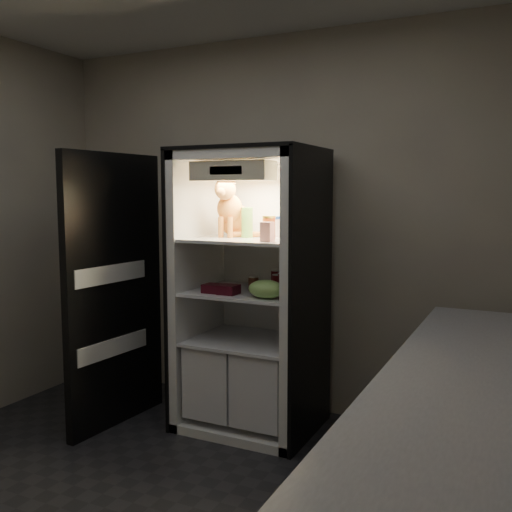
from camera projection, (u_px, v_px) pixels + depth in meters
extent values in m
plane|color=beige|center=(278.00, 225.00, 4.16)|extent=(3.60, 0.00, 3.60)
cube|color=white|center=(270.00, 285.00, 4.09)|extent=(0.85, 0.06, 1.85)
cube|color=white|center=(200.00, 288.00, 3.98)|extent=(0.06, 0.70, 1.85)
cube|color=white|center=(305.00, 297.00, 3.64)|extent=(0.06, 0.70, 1.85)
cube|color=white|center=(250.00, 157.00, 3.71)|extent=(0.85, 0.70, 0.06)
cube|color=white|center=(250.00, 421.00, 3.91)|extent=(0.85, 0.70, 0.06)
cube|color=black|center=(194.00, 287.00, 4.00)|extent=(0.02, 0.72, 1.87)
cube|color=black|center=(312.00, 297.00, 3.62)|extent=(0.02, 0.72, 1.87)
cube|color=black|center=(250.00, 150.00, 3.70)|extent=(0.90, 0.72, 0.02)
cube|color=white|center=(248.00, 240.00, 3.74)|extent=(0.73, 0.62, 0.02)
cube|color=white|center=(248.00, 292.00, 3.78)|extent=(0.73, 0.62, 0.02)
cube|color=white|center=(226.00, 373.00, 3.92)|extent=(0.34, 0.58, 0.48)
cube|color=white|center=(272.00, 380.00, 3.77)|extent=(0.34, 0.58, 0.48)
cube|color=white|center=(248.00, 341.00, 3.82)|extent=(0.73, 0.62, 0.02)
cube|color=beige|center=(233.00, 171.00, 3.51)|extent=(0.52, 0.18, 0.12)
cube|color=black|center=(226.00, 170.00, 3.43)|extent=(0.22, 0.01, 0.05)
cube|color=black|center=(115.00, 291.00, 3.86)|extent=(0.12, 0.87, 1.85)
cube|color=white|center=(111.00, 347.00, 3.85)|extent=(0.11, 0.64, 0.12)
cube|color=white|center=(109.00, 274.00, 3.80)|extent=(0.11, 0.64, 0.12)
cube|color=black|center=(466.00, 496.00, 2.18)|extent=(0.60, 2.40, 0.86)
cube|color=gray|center=(471.00, 380.00, 2.13)|extent=(0.62, 2.42, 0.06)
ellipsoid|color=#CE661A|center=(236.00, 220.00, 3.92)|extent=(0.23, 0.28, 0.22)
ellipsoid|color=#CE661A|center=(230.00, 209.00, 3.82)|extent=(0.18, 0.17, 0.19)
sphere|color=#BB6324|center=(225.00, 189.00, 3.74)|extent=(0.15, 0.15, 0.14)
sphere|color=#BB6324|center=(221.00, 192.00, 3.69)|extent=(0.06, 0.06, 0.06)
cone|color=#BB6324|center=(220.00, 179.00, 3.76)|extent=(0.06, 0.06, 0.06)
cone|color=#BB6324|center=(232.00, 179.00, 3.73)|extent=(0.06, 0.06, 0.06)
cylinder|color=#CE661A|center=(221.00, 227.00, 3.78)|extent=(0.04, 0.04, 0.14)
cylinder|color=#CE661A|center=(230.00, 227.00, 3.76)|extent=(0.04, 0.04, 0.14)
cylinder|color=#CE661A|center=(246.00, 234.00, 3.80)|extent=(0.24, 0.15, 0.04)
cylinder|color=green|center=(247.00, 224.00, 3.77)|extent=(0.08, 0.08, 0.18)
cylinder|color=green|center=(247.00, 209.00, 3.76)|extent=(0.08, 0.08, 0.02)
cylinder|color=white|center=(273.00, 228.00, 3.84)|extent=(0.10, 0.10, 0.12)
cylinder|color=#1946B2|center=(273.00, 218.00, 3.83)|extent=(0.10, 0.10, 0.02)
cylinder|color=maroon|center=(269.00, 229.00, 3.65)|extent=(0.08, 0.08, 0.13)
cylinder|color=gold|center=(269.00, 217.00, 3.64)|extent=(0.08, 0.08, 0.01)
cylinder|color=#A4151A|center=(297.00, 225.00, 3.66)|extent=(0.11, 0.11, 0.18)
cylinder|color=white|center=(297.00, 210.00, 3.65)|extent=(0.11, 0.11, 0.01)
cube|color=silver|center=(267.00, 232.00, 3.48)|extent=(0.07, 0.07, 0.12)
cylinder|color=black|center=(276.00, 281.00, 3.78)|extent=(0.07, 0.07, 0.13)
cylinder|color=#B2B2B2|center=(276.00, 271.00, 3.77)|extent=(0.07, 0.07, 0.00)
cylinder|color=black|center=(278.00, 284.00, 3.65)|extent=(0.07, 0.07, 0.12)
cylinder|color=#B2B2B2|center=(278.00, 275.00, 3.65)|extent=(0.07, 0.07, 0.00)
cylinder|color=black|center=(284.00, 284.00, 3.63)|extent=(0.07, 0.07, 0.13)
cylinder|color=#B2B2B2|center=(284.00, 273.00, 3.62)|extent=(0.08, 0.08, 0.00)
cylinder|color=#572C18|center=(253.00, 284.00, 3.79)|extent=(0.07, 0.07, 0.09)
cylinder|color=#B2B2B2|center=(253.00, 277.00, 3.78)|extent=(0.07, 0.07, 0.01)
ellipsoid|color=#8EC85D|center=(266.00, 289.00, 3.50)|extent=(0.23, 0.17, 0.11)
cube|color=#480C19|center=(213.00, 288.00, 3.70)|extent=(0.11, 0.11, 0.06)
cube|color=#480C19|center=(229.00, 290.00, 3.64)|extent=(0.12, 0.12, 0.06)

